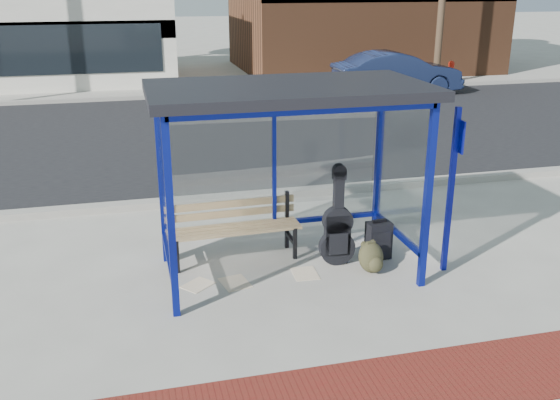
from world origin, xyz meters
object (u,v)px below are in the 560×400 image
object	(u,v)px
fire_hydrant	(451,70)
guitar_bag	(337,231)
parked_car	(397,73)
bench	(233,225)
backpack	(372,258)
suitcase	(378,240)

from	to	relation	value
fire_hydrant	guitar_bag	bearing A→B (deg)	-123.54
parked_car	fire_hydrant	distance (m)	3.67
guitar_bag	bench	bearing A→B (deg)	162.29
bench	backpack	bearing A→B (deg)	-29.52
bench	guitar_bag	bearing A→B (deg)	-23.45
bench	suitcase	xyz separation A→B (m)	(1.89, -0.49, -0.21)
bench	backpack	distance (m)	1.88
bench	parked_car	xyz separation A→B (m)	(7.46, 11.45, 0.21)
backpack	parked_car	distance (m)	13.62
backpack	fire_hydrant	size ratio (longest dim) A/B	0.54
backpack	parked_car	world-z (taller)	parked_car
bench	suitcase	world-z (taller)	bench
bench	guitar_bag	xyz separation A→B (m)	(1.29, -0.51, -0.00)
suitcase	fire_hydrant	world-z (taller)	fire_hydrant
guitar_bag	backpack	bearing A→B (deg)	-40.96
bench	guitar_bag	distance (m)	1.39
parked_car	fire_hydrant	size ratio (longest dim) A/B	5.52
guitar_bag	parked_car	distance (m)	13.46
parked_car	fire_hydrant	world-z (taller)	parked_car
bench	fire_hydrant	xyz separation A→B (m)	(10.54, 13.43, -0.06)
bench	guitar_bag	size ratio (longest dim) A/B	1.38
bench	backpack	xyz separation A→B (m)	(1.65, -0.86, -0.28)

